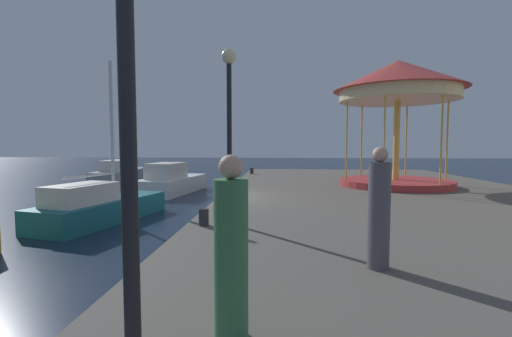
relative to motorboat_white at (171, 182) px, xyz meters
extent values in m
plane|color=#162338|center=(3.86, -6.45, -0.65)|extent=(120.00, 120.00, 0.00)
cube|color=#5B564F|center=(10.55, -6.45, -0.25)|extent=(13.37, 29.58, 0.80)
cube|color=white|center=(0.02, 0.16, -0.20)|extent=(2.89, 5.52, 0.89)
cube|color=beige|center=(-0.08, -0.54, 0.67)|extent=(1.81, 2.51, 0.85)
cube|color=#4C6070|center=(0.09, 0.60, 0.84)|extent=(1.26, 0.29, 0.38)
cube|color=gray|center=(-4.93, 4.38, -0.15)|extent=(2.30, 6.32, 0.99)
cube|color=beige|center=(-4.89, 3.65, 0.70)|extent=(1.52, 2.81, 0.70)
cylinder|color=silver|center=(-4.98, 5.26, 2.94)|extent=(0.12, 0.12, 5.19)
cylinder|color=silver|center=(-4.90, 3.87, 1.25)|extent=(0.24, 2.80, 0.08)
cube|color=#19606B|center=(-0.19, -7.33, -0.26)|extent=(3.01, 5.38, 0.78)
cube|color=beige|center=(-0.42, -8.26, 0.46)|extent=(1.78, 2.48, 0.66)
cylinder|color=silver|center=(-0.04, -6.76, 2.63)|extent=(0.12, 0.12, 4.99)
cylinder|color=silver|center=(-0.32, -7.87, 1.04)|extent=(0.64, 2.24, 0.08)
cylinder|color=#B23333|center=(11.58, -2.56, 0.30)|extent=(5.08, 5.08, 0.30)
cylinder|color=gold|center=(11.58, -2.56, 2.28)|extent=(0.28, 0.28, 3.64)
cylinder|color=#F2E099|center=(11.58, -2.56, 4.35)|extent=(5.29, 5.29, 0.50)
cone|color=#C63D38|center=(11.58, -2.56, 5.29)|extent=(5.88, 5.88, 1.37)
cylinder|color=gold|center=(13.87, -2.56, 2.28)|extent=(0.08, 0.08, 3.64)
cylinder|color=gold|center=(12.72, -0.57, 2.28)|extent=(0.08, 0.08, 3.64)
cylinder|color=gold|center=(10.43, -0.57, 2.28)|extent=(0.08, 0.08, 3.64)
cylinder|color=gold|center=(9.29, -2.56, 2.28)|extent=(0.08, 0.08, 3.64)
cylinder|color=gold|center=(10.43, -4.54, 2.28)|extent=(0.08, 0.08, 3.64)
cylinder|color=gold|center=(12.72, -4.54, 2.28)|extent=(0.08, 0.08, 3.64)
cylinder|color=black|center=(5.05, -16.81, 2.14)|extent=(0.12, 0.12, 3.97)
cylinder|color=black|center=(4.91, -10.89, 2.08)|extent=(0.12, 0.12, 3.85)
sphere|color=#F9E5B2|center=(4.91, -10.89, 4.18)|extent=(0.36, 0.36, 0.36)
cylinder|color=#2D2D33|center=(4.28, 3.79, 0.35)|extent=(0.24, 0.24, 0.40)
cylinder|color=#2D2D33|center=(4.31, -11.09, 0.35)|extent=(0.24, 0.24, 0.40)
cylinder|color=#2D2D33|center=(4.52, -9.32, 0.35)|extent=(0.24, 0.24, 0.40)
cylinder|color=#514C56|center=(7.67, -13.75, 0.99)|extent=(0.34, 0.34, 1.66)
sphere|color=tan|center=(7.67, -13.75, 1.94)|extent=(0.24, 0.24, 0.24)
cylinder|color=#387247|center=(5.65, -15.87, 0.95)|extent=(0.34, 0.34, 1.60)
sphere|color=tan|center=(5.65, -15.87, 1.87)|extent=(0.24, 0.24, 0.24)
camera|label=1|loc=(6.12, -19.20, 2.09)|focal=24.34mm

